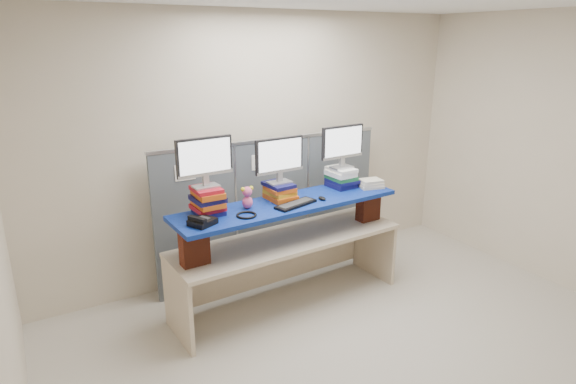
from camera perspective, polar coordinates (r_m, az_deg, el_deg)
room at (r=3.61m, az=11.54°, el=-0.51°), size 5.00×4.00×2.80m
cubicle_partition at (r=5.20m, az=-1.85°, el=-1.83°), size 2.60×0.06×1.53m
desk at (r=4.66m, az=0.00°, el=-7.02°), size 2.32×0.78×0.70m
brick_pier_left at (r=4.10m, az=-11.05°, el=-6.39°), size 0.24×0.14×0.32m
brick_pier_right at (r=5.07m, az=9.49°, el=-1.58°), size 0.24×0.14×0.32m
blue_board at (r=4.48m, az=0.00°, el=-1.46°), size 2.23×0.66×0.04m
book_stack_left at (r=4.20m, az=-9.49°, el=-1.00°), size 0.27×0.31×0.24m
book_stack_center at (r=4.53m, az=-0.98°, el=0.08°), size 0.26×0.32×0.16m
book_stack_right at (r=4.95m, az=6.34°, el=1.74°), size 0.27×0.30×0.20m
monitor_left at (r=4.10m, az=-9.86°, el=3.85°), size 0.50×0.15×0.43m
monitor_center at (r=4.45m, az=-1.03°, el=4.11°), size 0.50×0.15×0.43m
monitor_right at (r=4.87m, az=6.48°, el=5.67°), size 0.50×0.15×0.43m
keyboard at (r=4.39m, az=0.92°, el=-1.44°), size 0.45×0.25×0.03m
mouse at (r=4.55m, az=4.06°, el=-0.74°), size 0.08×0.11×0.03m
desk_phone at (r=3.99m, az=-10.18°, el=-3.45°), size 0.25×0.24×0.08m
headset at (r=4.14m, az=-4.94°, el=-2.74°), size 0.18×0.18×0.02m
plush_toy at (r=4.30m, az=-4.84°, el=-0.63°), size 0.12×0.09×0.20m
binder_stack at (r=4.99m, az=9.78°, el=0.99°), size 0.27×0.23×0.08m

